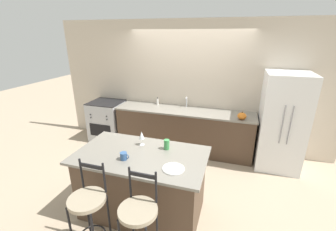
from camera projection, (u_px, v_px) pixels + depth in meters
name	position (u px, v px, depth m)	size (l,w,h in m)	color
ground_plane	(179.00, 157.00, 4.67)	(18.00, 18.00, 0.00)	tan
wall_back	(188.00, 86.00, 4.84)	(6.00, 0.07, 2.70)	beige
back_counter	(184.00, 130.00, 4.85)	(2.89, 0.69, 0.91)	#4C3828
sink_faucet	(187.00, 101.00, 4.83)	(0.02, 0.13, 0.22)	#ADAFB5
kitchen_island	(142.00, 183.00, 3.11)	(1.73, 0.98, 0.93)	#4C3828
refrigerator	(282.00, 122.00, 4.11)	(0.76, 0.80, 1.79)	white
oven_range	(108.00, 121.00, 5.35)	(0.74, 0.68, 0.93)	#ADAFB5
bar_stool_near	(89.00, 208.00, 2.45)	(0.40, 0.40, 1.13)	black
bar_stool_far	(139.00, 219.00, 2.30)	(0.40, 0.40, 1.13)	black
dinner_plate	(173.00, 168.00, 2.62)	(0.26, 0.26, 0.02)	white
wine_glass	(142.00, 136.00, 3.14)	(0.08, 0.08, 0.21)	white
coffee_mug	(124.00, 156.00, 2.80)	(0.12, 0.09, 0.10)	#335689
tumbler_cup	(167.00, 144.00, 3.05)	(0.08, 0.08, 0.14)	#3D934C
pumpkin_decoration	(242.00, 116.00, 4.16)	(0.16, 0.16, 0.15)	orange
soap_bottle	(157.00, 102.00, 5.02)	(0.05, 0.05, 0.16)	silver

